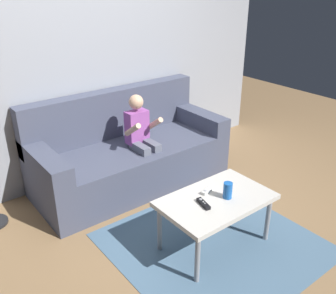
# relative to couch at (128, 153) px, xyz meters

# --- Properties ---
(ground_plane) EXTENTS (8.48, 8.48, 0.00)m
(ground_plane) POSITION_rel_couch_xyz_m (-0.12, -1.05, -0.30)
(ground_plane) COLOR olive
(wall_back) EXTENTS (4.24, 0.05, 2.50)m
(wall_back) POSITION_rel_couch_xyz_m (-0.12, 0.39, 0.95)
(wall_back) COLOR #999EA8
(wall_back) RESTS_ON ground
(couch) EXTENTS (1.86, 0.80, 0.88)m
(couch) POSITION_rel_couch_xyz_m (0.00, 0.00, 0.00)
(couch) COLOR #474C60
(couch) RESTS_ON ground
(person_seated_on_couch) EXTENTS (0.29, 0.36, 0.91)m
(person_seated_on_couch) POSITION_rel_couch_xyz_m (0.05, -0.18, 0.22)
(person_seated_on_couch) COLOR slate
(person_seated_on_couch) RESTS_ON ground
(coffee_table) EXTENTS (0.82, 0.52, 0.41)m
(coffee_table) POSITION_rel_couch_xyz_m (-0.02, -1.23, 0.07)
(coffee_table) COLOR beige
(coffee_table) RESTS_ON ground
(area_rug) EXTENTS (1.45, 1.41, 0.01)m
(area_rug) POSITION_rel_couch_xyz_m (-0.02, -1.23, -0.29)
(area_rug) COLOR slate
(area_rug) RESTS_ON ground
(game_remote_black_near_edge) EXTENTS (0.06, 0.14, 0.03)m
(game_remote_black_near_edge) POSITION_rel_couch_xyz_m (-0.16, -1.24, 0.13)
(game_remote_black_near_edge) COLOR black
(game_remote_black_near_edge) RESTS_ON coffee_table
(game_remote_white_center) EXTENTS (0.14, 0.07, 0.03)m
(game_remote_white_center) POSITION_rel_couch_xyz_m (-0.01, -1.13, 0.13)
(game_remote_white_center) COLOR white
(game_remote_white_center) RESTS_ON coffee_table
(soda_can) EXTENTS (0.07, 0.07, 0.12)m
(soda_can) POSITION_rel_couch_xyz_m (0.04, -1.27, 0.18)
(soda_can) COLOR #1959B2
(soda_can) RESTS_ON coffee_table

